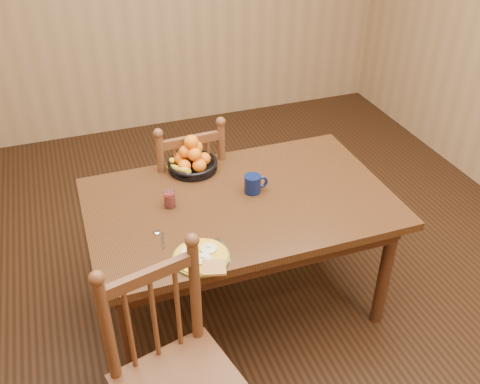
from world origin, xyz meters
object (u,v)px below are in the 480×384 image
object	(u,v)px
breakfast_plate	(202,257)
coffee_mug	(253,184)
chair_far	(187,189)
chair_near	(176,379)
fruit_bowl	(192,159)
dining_table	(240,213)

from	to	relation	value
breakfast_plate	coffee_mug	bearing A→B (deg)	46.36
breakfast_plate	coffee_mug	distance (m)	0.60
chair_far	breakfast_plate	bearing A→B (deg)	77.02
chair_near	fruit_bowl	world-z (taller)	chair_near
breakfast_plate	fruit_bowl	size ratio (longest dim) A/B	1.03
dining_table	breakfast_plate	bearing A→B (deg)	-129.81
dining_table	breakfast_plate	xyz separation A→B (m)	(-0.32, -0.39, 0.10)
dining_table	coffee_mug	xyz separation A→B (m)	(0.09, 0.05, 0.14)
chair_far	fruit_bowl	size ratio (longest dim) A/B	3.42
chair_near	coffee_mug	world-z (taller)	chair_near
coffee_mug	fruit_bowl	distance (m)	0.42
dining_table	chair_far	xyz separation A→B (m)	(-0.15, 0.59, -0.18)
breakfast_plate	fruit_bowl	xyz separation A→B (m)	(0.16, 0.77, 0.05)
chair_near	coffee_mug	bearing A→B (deg)	38.58
breakfast_plate	fruit_bowl	world-z (taller)	fruit_bowl
chair_near	fruit_bowl	size ratio (longest dim) A/B	3.61
chair_near	coffee_mug	xyz separation A→B (m)	(0.65, 0.85, 0.29)
chair_near	breakfast_plate	distance (m)	0.54
breakfast_plate	chair_far	bearing A→B (deg)	80.06
dining_table	chair_near	bearing A→B (deg)	-125.17
fruit_bowl	dining_table	bearing A→B (deg)	-67.75
fruit_bowl	coffee_mug	bearing A→B (deg)	-53.11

